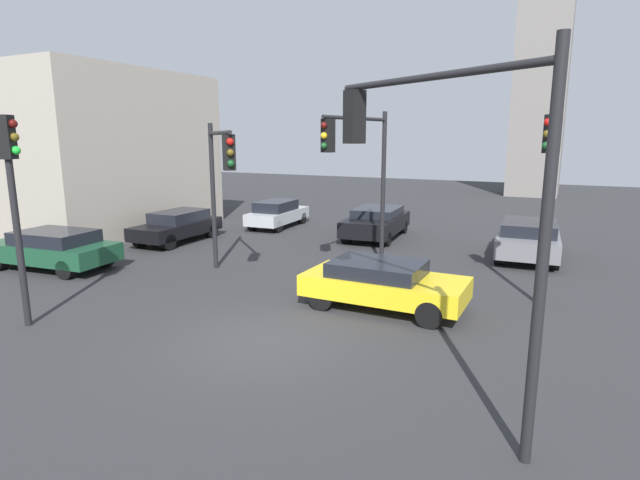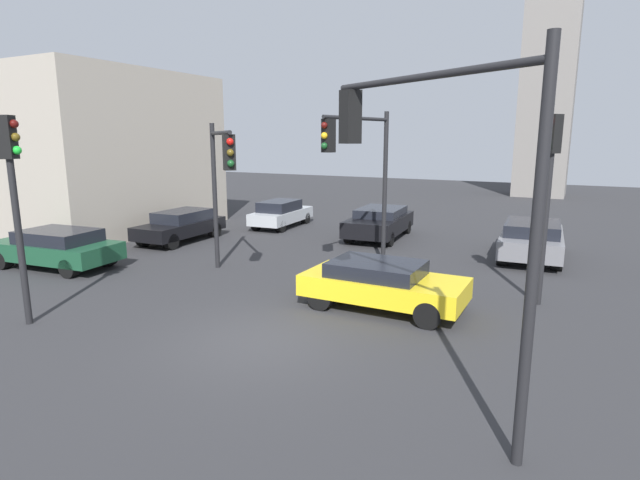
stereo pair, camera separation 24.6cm
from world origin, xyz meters
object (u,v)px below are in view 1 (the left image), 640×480
Objects in this scene: traffic_light_1 at (359,159)px; traffic_light_0 at (548,175)px; traffic_light_4 at (436,163)px; traffic_light_3 at (220,170)px; car_3 at (383,283)px; car_5 at (376,222)px; traffic_light_2 at (12,182)px; car_6 at (52,248)px; car_1 at (528,238)px; car_2 at (178,226)px; car_0 at (277,213)px.

traffic_light_0 is at bearing 94.41° from traffic_light_1.
traffic_light_3 is at bearing -0.64° from traffic_light_4.
car_5 is at bearing 111.35° from car_3.
traffic_light_1 is at bearing 30.04° from traffic_light_2.
car_3 is at bearing 39.38° from traffic_light_3.
traffic_light_1 is at bearing -162.21° from car_6.
traffic_light_1 reaches higher than car_3.
car_1 is at bearing 24.66° from traffic_light_2.
car_2 is 0.91× the size of car_5.
traffic_light_3 is at bearing -39.13° from traffic_light_1.
car_5 is (1.96, 8.90, -2.80)m from traffic_light_3.
traffic_light_3 is 1.13× the size of car_2.
car_5 reaches higher than car_6.
traffic_light_4 is 14.94m from car_6.
car_1 is (5.06, 4.94, -3.09)m from traffic_light_1.
car_2 reaches higher than car_3.
traffic_light_0 is 6.87m from traffic_light_4.
car_3 is 11.89m from car_6.
traffic_light_3 is at bearing -162.56° from car_0.
traffic_light_1 is 8.70m from traffic_light_4.
traffic_light_1 is at bearing 9.73° from car_5.
traffic_light_2 reaches higher than car_1.
traffic_light_2 is 1.03× the size of car_1.
traffic_light_2 is at bearing -145.12° from car_3.
traffic_light_2 is at bearing 138.38° from car_1.
car_1 is (-0.72, 5.73, -2.82)m from traffic_light_0.
traffic_light_0 is at bearing 42.26° from car_5.
car_6 is at bearing -123.55° from traffic_light_3.
car_1 is 6.72m from car_5.
car_3 is at bearing -31.57° from traffic_light_4.
traffic_light_2 is at bearing -176.96° from car_0.
car_0 is (-1.78, 14.70, -2.81)m from traffic_light_2.
traffic_light_4 is (-1.37, -6.71, 0.56)m from traffic_light_0.
traffic_light_2 is 9.80m from traffic_light_4.
traffic_light_4 reaches higher than car_0.
traffic_light_4 is at bearing 25.67° from traffic_light_0.
car_0 is 12.27m from car_1.
traffic_light_3 reaches higher than car_3.
traffic_light_3 is 6.25m from car_3.
car_5 is at bearing -134.45° from car_6.
traffic_light_0 is at bearing 6.80° from traffic_light_2.
car_1 is (8.58, 7.75, -2.78)m from traffic_light_3.
car_5 is at bearing 119.80° from car_2.
car_2 is (-3.79, 9.50, -2.80)m from traffic_light_2.
traffic_light_0 is 5.27m from car_3.
car_1 is at bearing -100.83° from car_0.
car_3 is (-3.02, -8.07, -0.07)m from car_1.
traffic_light_1 is 11.16m from car_6.
traffic_light_3 is (-3.51, -2.81, -0.32)m from traffic_light_1.
traffic_light_1 is 4.51m from traffic_light_3.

